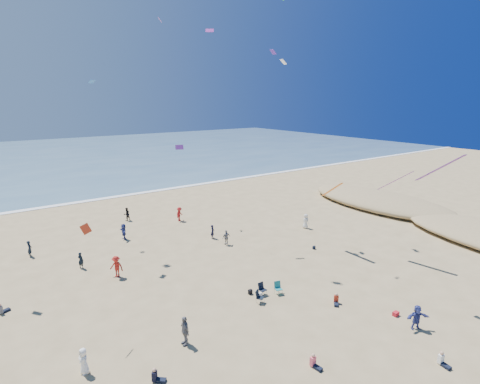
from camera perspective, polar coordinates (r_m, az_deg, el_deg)
ground at (r=23.29m, az=8.36°, el=-26.32°), size 220.00×220.00×0.00m
ocean at (r=109.25m, az=-28.70°, el=4.46°), size 220.00×100.00×0.06m
surf_line at (r=60.73m, az=-22.44°, el=-1.31°), size 220.00×1.20×0.08m
standing_flyers at (r=36.79m, az=-8.78°, el=-8.73°), size 28.38×34.84×1.95m
seated_group at (r=25.40m, az=0.63°, el=-21.05°), size 21.72×21.94×0.84m
chair_cluster at (r=30.07m, az=4.18°, el=-14.88°), size 2.79×1.54×1.00m
white_tote at (r=30.14m, az=2.99°, el=-15.44°), size 0.35×0.20×0.40m
black_backpack at (r=30.58m, az=1.57°, el=-14.98°), size 0.30×0.22×0.38m
cooler at (r=30.11m, az=22.65°, el=-16.75°), size 0.45×0.30×0.30m
navy_bag at (r=39.52m, az=11.21°, el=-8.30°), size 0.28×0.18×0.34m
kites_aloft at (r=33.38m, az=4.83°, el=12.28°), size 40.73×39.54×27.74m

